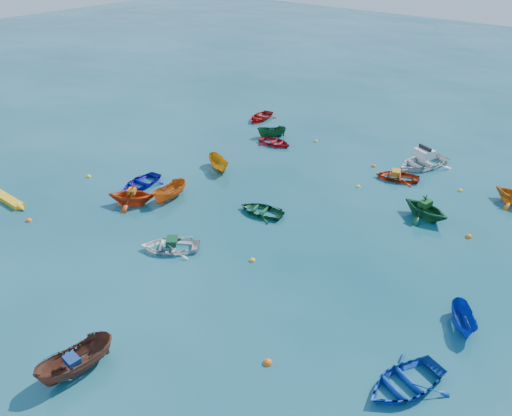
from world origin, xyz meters
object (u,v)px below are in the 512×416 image
Objects in this scene: dinghy_blue_sw at (141,186)px; motorboat_white at (422,166)px; dinghy_white_near at (171,249)px; dinghy_blue_se at (404,387)px; kayak_yellow at (7,201)px.

motorboat_white is (13.63, 15.15, 0.00)m from dinghy_blue_sw.
dinghy_blue_sw is at bearing -157.49° from dinghy_white_near.
dinghy_blue_sw is 21.68m from dinghy_blue_se.
motorboat_white is at bearing -40.47° from kayak_yellow.
dinghy_blue_se is 21.06m from motorboat_white.
dinghy_blue_sw is at bearing -171.31° from dinghy_blue_se.
dinghy_white_near is at bearing -162.11° from dinghy_blue_se.
dinghy_blue_sw is at bearing -36.80° from kayak_yellow.
motorboat_white is (-7.57, 19.65, 0.00)m from dinghy_blue_se.
dinghy_blue_se is (14.03, -0.69, 0.00)m from dinghy_white_near.
dinghy_blue_se reaches higher than dinghy_blue_sw.
motorboat_white is (6.47, 18.97, 0.00)m from dinghy_white_near.
kayak_yellow is at bearing -133.06° from dinghy_blue_sw.
motorboat_white reaches higher than dinghy_white_near.
dinghy_white_near is 20.04m from motorboat_white.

